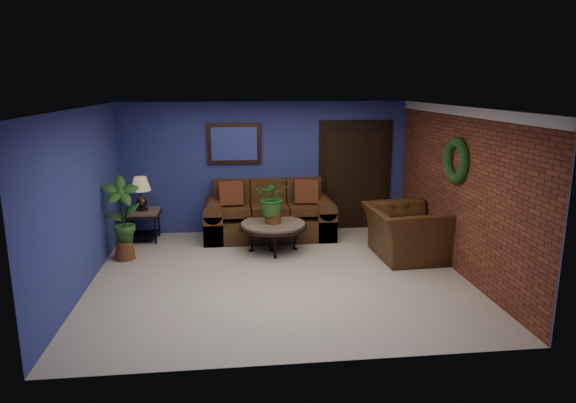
{
  "coord_description": "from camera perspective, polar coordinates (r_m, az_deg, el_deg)",
  "views": [
    {
      "loc": [
        -0.71,
        -7.25,
        2.83
      ],
      "look_at": [
        0.2,
        0.55,
        1.02
      ],
      "focal_mm": 32.0,
      "sensor_mm": 36.0,
      "label": 1
    }
  ],
  "objects": [
    {
      "name": "wall_right_brick",
      "position": [
        8.19,
        18.5,
        1.19
      ],
      "size": [
        0.04,
        5.0,
        2.5
      ],
      "primitive_type": "cube",
      "color": "brown",
      "rests_on": "ground"
    },
    {
      "name": "tall_plant",
      "position": [
        8.73,
        -17.94,
        -1.5
      ],
      "size": [
        0.68,
        0.54,
        1.38
      ],
      "color": "brown",
      "rests_on": "ground"
    },
    {
      "name": "crown_molding",
      "position": [
        8.03,
        18.91,
        9.45
      ],
      "size": [
        0.03,
        5.0,
        0.14
      ],
      "primitive_type": "cube",
      "color": "white",
      "rests_on": "wall_right_brick"
    },
    {
      "name": "sofa",
      "position": [
        9.69,
        -2.15,
        -1.82
      ],
      "size": [
        2.4,
        1.04,
        1.08
      ],
      "color": "#4C2D15",
      "rests_on": "ground"
    },
    {
      "name": "table_lamp",
      "position": [
        9.62,
        -16.04,
        1.28
      ],
      "size": [
        0.36,
        0.36,
        0.6
      ],
      "color": "#3D2615",
      "rests_on": "end_table"
    },
    {
      "name": "wall_mirror",
      "position": [
        9.77,
        -6.0,
        6.41
      ],
      "size": [
        1.02,
        0.06,
        0.77
      ],
      "primitive_type": "cube",
      "color": "#3D2615",
      "rests_on": "wall_back"
    },
    {
      "name": "floor_plant",
      "position": [
        9.31,
        12.8,
        -2.29
      ],
      "size": [
        0.44,
        0.39,
        0.82
      ],
      "color": "brown",
      "rests_on": "ground"
    },
    {
      "name": "coffee_plant",
      "position": [
        8.68,
        -1.69,
        0.38
      ],
      "size": [
        0.59,
        0.52,
        0.79
      ],
      "color": "brown",
      "rests_on": "coffee_table"
    },
    {
      "name": "end_table",
      "position": [
        9.73,
        -15.84,
        -1.72
      ],
      "size": [
        0.63,
        0.63,
        0.58
      ],
      "color": "#554E4A",
      "rests_on": "ground"
    },
    {
      "name": "wall_back",
      "position": [
        9.9,
        -2.46,
        3.81
      ],
      "size": [
        5.5,
        0.04,
        2.5
      ],
      "primitive_type": "cube",
      "color": "navy",
      "rests_on": "ground"
    },
    {
      "name": "closet_door",
      "position": [
        10.18,
        7.45,
        2.82
      ],
      "size": [
        1.44,
        0.06,
        2.18
      ],
      "primitive_type": "cube",
      "color": "black",
      "rests_on": "wall_back"
    },
    {
      "name": "coffee_table",
      "position": [
        8.8,
        -1.67,
        -2.76
      ],
      "size": [
        1.16,
        1.16,
        0.5
      ],
      "rotation": [
        0.0,
        0.0,
        -0.0
      ],
      "color": "#554E4A",
      "rests_on": "ground"
    },
    {
      "name": "ceiling",
      "position": [
        7.29,
        -1.07,
        10.4
      ],
      "size": [
        5.5,
        5.0,
        0.02
      ],
      "primitive_type": "cube",
      "color": "silver",
      "rests_on": "wall_back"
    },
    {
      "name": "armchair",
      "position": [
        8.71,
        12.81,
        -3.36
      ],
      "size": [
        1.19,
        1.35,
        0.85
      ],
      "primitive_type": "imported",
      "rotation": [
        0.0,
        0.0,
        1.61
      ],
      "color": "#4C2D15",
      "rests_on": "ground"
    },
    {
      "name": "floor",
      "position": [
        7.82,
        -0.99,
        -8.24
      ],
      "size": [
        5.5,
        5.5,
        0.0
      ],
      "primitive_type": "plane",
      "color": "#C0B29F",
      "rests_on": "ground"
    },
    {
      "name": "wreath",
      "position": [
        8.13,
        18.2,
        4.36
      ],
      "size": [
        0.16,
        0.72,
        0.72
      ],
      "primitive_type": "torus",
      "rotation": [
        0.0,
        1.57,
        0.0
      ],
      "color": "black",
      "rests_on": "wall_right_brick"
    },
    {
      "name": "wall_left",
      "position": [
        7.7,
        -21.86,
        0.2
      ],
      "size": [
        0.04,
        5.0,
        2.5
      ],
      "primitive_type": "cube",
      "color": "navy",
      "rests_on": "ground"
    },
    {
      "name": "side_chair",
      "position": [
        9.68,
        -1.77,
        -0.87
      ],
      "size": [
        0.45,
        0.45,
        0.91
      ],
      "rotation": [
        0.0,
        0.0,
        0.17
      ],
      "color": "brown",
      "rests_on": "ground"
    }
  ]
}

